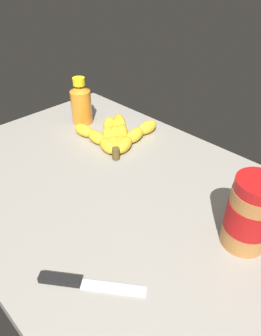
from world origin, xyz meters
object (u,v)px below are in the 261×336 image
(peanut_butter_jar, at_px, (250,214))
(banana_bunch, at_px, (116,135))
(honey_bottle, at_px, (81,103))
(butter_knife, at_px, (82,283))

(peanut_butter_jar, bearing_deg, banana_bunch, -11.04)
(honey_bottle, relative_size, butter_knife, 0.95)
(honey_bottle, xyz_separation_m, butter_knife, (-0.45, 0.35, -0.06))
(banana_bunch, xyz_separation_m, peanut_butter_jar, (-0.44, 0.08, 0.05))
(banana_bunch, relative_size, butter_knife, 1.40)
(honey_bottle, bearing_deg, banana_bunch, -179.35)
(honey_bottle, height_order, butter_knife, honey_bottle)
(peanut_butter_jar, distance_m, honey_bottle, 0.59)
(banana_bunch, xyz_separation_m, honey_bottle, (0.15, 0.00, 0.05))
(peanut_butter_jar, relative_size, honey_bottle, 1.00)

